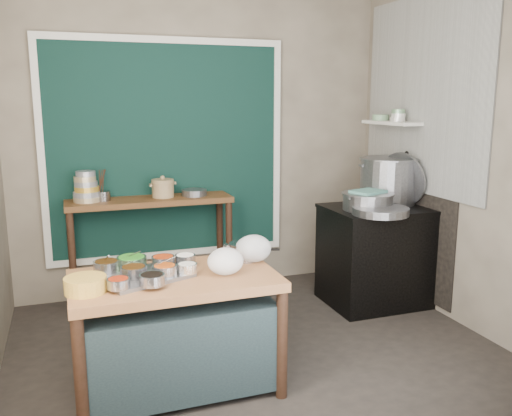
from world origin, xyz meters
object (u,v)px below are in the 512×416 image
object	(u,v)px
yellow_basin	(86,285)
steamer	(368,201)
ceramic_crock	(163,189)
stock_pot	(388,181)
saucepan	(244,251)
utensil_cup	(102,196)
back_counter	(152,250)
stove_block	(377,257)
condiment_tray	(145,276)
prep_table	(176,333)

from	to	relation	value
yellow_basin	steamer	size ratio (longest dim) A/B	0.51
ceramic_crock	stock_pot	xyz separation A→B (m)	(1.94, -0.61, 0.07)
saucepan	utensil_cup	size ratio (longest dim) A/B	1.52
back_counter	steamer	world-z (taller)	steamer
stove_block	condiment_tray	bearing A→B (deg)	-158.03
back_counter	yellow_basin	world-z (taller)	back_counter
saucepan	stock_pot	bearing A→B (deg)	44.23
back_counter	stock_pot	xyz separation A→B (m)	(2.06, -0.60, 0.61)
utensil_cup	steamer	bearing A→B (deg)	-20.64
condiment_tray	saucepan	xyz separation A→B (m)	(0.69, 0.16, 0.05)
prep_table	condiment_tray	xyz separation A→B (m)	(-0.18, 0.02, 0.39)
yellow_basin	saucepan	distance (m)	1.08
prep_table	yellow_basin	size ratio (longest dim) A/B	5.33
stove_block	yellow_basin	size ratio (longest dim) A/B	3.84
condiment_tray	steamer	size ratio (longest dim) A/B	1.11
prep_table	steamer	size ratio (longest dim) A/B	2.73
condiment_tray	stock_pot	size ratio (longest dim) A/B	0.96
utensil_cup	stove_block	bearing A→B (deg)	-17.85
back_counter	stock_pot	size ratio (longest dim) A/B	2.72
stock_pot	yellow_basin	bearing A→B (deg)	-156.80
condiment_tray	utensil_cup	xyz separation A→B (m)	(-0.13, 1.62, 0.23)
saucepan	steamer	world-z (taller)	steamer
utensil_cup	condiment_tray	bearing A→B (deg)	-85.45
back_counter	stove_block	world-z (taller)	back_counter
saucepan	ceramic_crock	xyz separation A→B (m)	(-0.29, 1.45, 0.21)
back_counter	condiment_tray	xyz separation A→B (m)	(-0.28, -1.61, 0.29)
stove_block	saucepan	distance (m)	1.69
utensil_cup	yellow_basin	bearing A→B (deg)	-97.07
utensil_cup	steamer	size ratio (longest dim) A/B	0.31
stock_pot	ceramic_crock	bearing A→B (deg)	162.61
stove_block	ceramic_crock	size ratio (longest dim) A/B	4.29
back_counter	ceramic_crock	xyz separation A→B (m)	(0.12, 0.01, 0.55)
stove_block	saucepan	xyz separation A→B (m)	(-1.49, -0.71, 0.38)
back_counter	ceramic_crock	distance (m)	0.56
prep_table	stock_pot	xyz separation A→B (m)	(2.16, 1.03, 0.71)
utensil_cup	prep_table	bearing A→B (deg)	-79.47
saucepan	steamer	xyz separation A→B (m)	(1.33, 0.65, 0.15)
prep_table	stock_pot	world-z (taller)	stock_pot
condiment_tray	saucepan	bearing A→B (deg)	13.40
back_counter	stove_block	distance (m)	2.04
yellow_basin	stove_block	bearing A→B (deg)	21.97
prep_table	yellow_basin	xyz separation A→B (m)	(-0.52, -0.12, 0.42)
stove_block	stock_pot	world-z (taller)	stock_pot
condiment_tray	saucepan	world-z (taller)	saucepan
ceramic_crock	stock_pot	size ratio (longest dim) A/B	0.39
yellow_basin	stock_pot	xyz separation A→B (m)	(2.68, 1.15, 0.29)
stove_block	steamer	world-z (taller)	steamer
ceramic_crock	utensil_cup	bearing A→B (deg)	179.57
back_counter	utensil_cup	world-z (taller)	utensil_cup
stock_pot	stove_block	bearing A→B (deg)	-140.47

